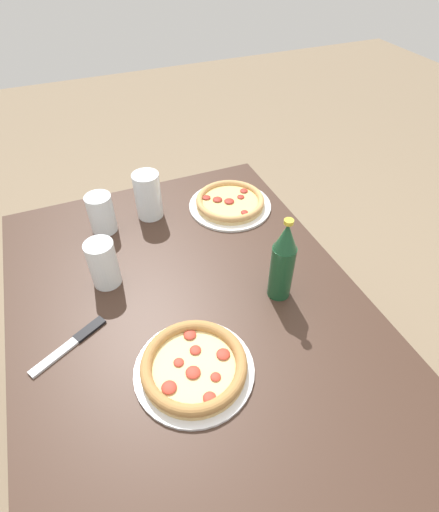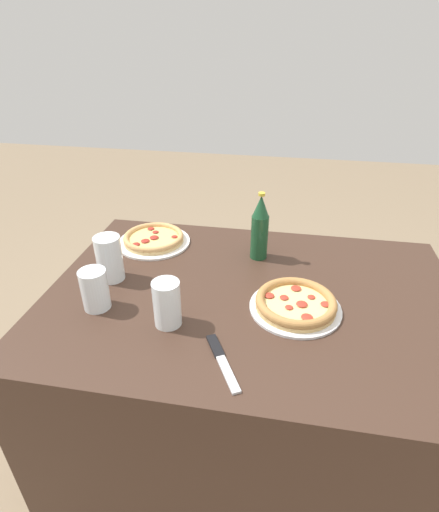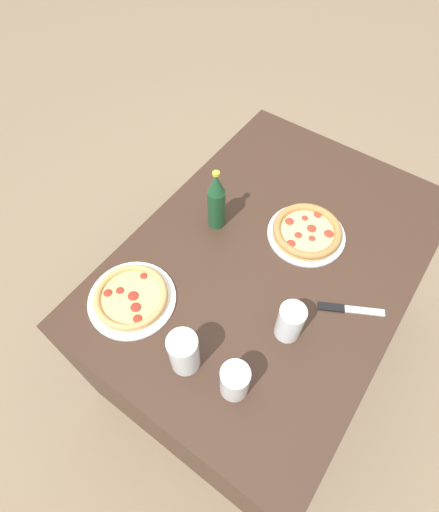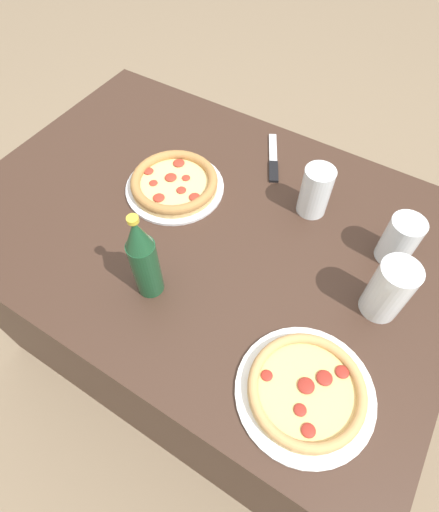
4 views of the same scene
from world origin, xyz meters
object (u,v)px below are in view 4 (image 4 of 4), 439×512
(glass_orange_juice, at_px, (315,193))
(glass_red_wine, at_px, (399,241))
(pizza_margherita, at_px, (174,183))
(glass_lemonade, at_px, (388,291))
(beer_bottle, at_px, (142,258))
(pizza_veggie, at_px, (306,391))
(knife, at_px, (273,160))

(glass_orange_juice, bearing_deg, glass_red_wine, 171.23)
(pizza_margherita, height_order, glass_red_wine, glass_red_wine)
(pizza_margherita, bearing_deg, glass_lemonade, 174.07)
(glass_orange_juice, bearing_deg, beer_bottle, 62.14)
(pizza_margherita, xyz_separation_m, glass_red_wine, (-0.57, -0.09, 0.04))
(pizza_veggie, relative_size, beer_bottle, 1.12)
(pizza_margherita, relative_size, glass_lemonade, 1.77)
(pizza_veggie, distance_m, pizza_margherita, 0.62)
(glass_lemonade, bearing_deg, beer_bottle, 25.70)
(pizza_veggie, bearing_deg, beer_bottle, -4.93)
(pizza_veggie, distance_m, glass_orange_juice, 0.48)
(pizza_veggie, relative_size, pizza_margherita, 1.02)
(glass_red_wine, bearing_deg, glass_lemonade, 97.33)
(glass_red_wine, distance_m, knife, 0.43)
(glass_orange_juice, height_order, glass_lemonade, glass_lemonade)
(beer_bottle, bearing_deg, pizza_veggie, 175.07)
(pizza_margherita, xyz_separation_m, knife, (-0.18, -0.24, -0.02))
(glass_orange_juice, distance_m, beer_bottle, 0.46)
(glass_lemonade, bearing_deg, pizza_veggie, 77.27)
(knife, bearing_deg, glass_red_wine, 159.17)
(glass_red_wine, height_order, glass_lemonade, glass_lemonade)
(glass_red_wine, bearing_deg, beer_bottle, 40.22)
(pizza_margherita, distance_m, glass_lemonade, 0.60)
(glass_lemonade, bearing_deg, knife, -36.04)
(pizza_margherita, bearing_deg, beer_bottle, 114.83)
(glass_red_wine, bearing_deg, knife, -20.83)
(glass_red_wine, xyz_separation_m, glass_orange_juice, (0.23, -0.03, 0.00))
(pizza_veggie, xyz_separation_m, beer_bottle, (0.40, -0.03, 0.10))
(glass_orange_juice, relative_size, glass_lemonade, 0.90)
(pizza_margherita, bearing_deg, knife, -126.34)
(beer_bottle, bearing_deg, pizza_margherita, -65.17)
(beer_bottle, bearing_deg, glass_red_wine, -139.78)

